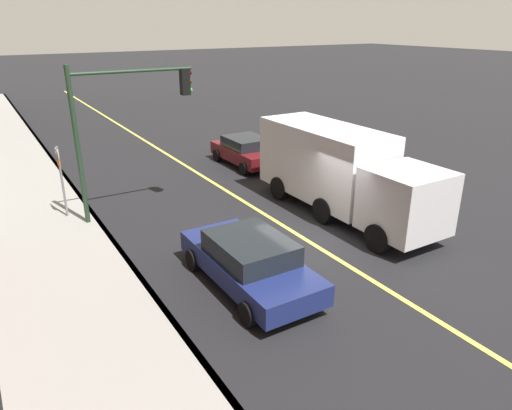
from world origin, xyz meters
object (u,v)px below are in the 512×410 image
at_px(traffic_light_mast, 125,114).
at_px(truck_white, 341,170).
at_px(car_navy, 249,261).
at_px(street_sign_post, 61,177).
at_px(car_maroon, 246,151).

bearing_deg(traffic_light_mast, truck_white, -118.65).
distance_m(car_navy, street_sign_post, 7.91).
bearing_deg(street_sign_post, car_maroon, -73.84).
distance_m(car_maroon, traffic_light_mast, 8.10).
relative_size(car_maroon, traffic_light_mast, 0.76).
distance_m(car_navy, truck_white, 6.06).
bearing_deg(car_navy, street_sign_post, 24.56).
xyz_separation_m(traffic_light_mast, street_sign_post, (0.93, 2.15, -2.12)).
height_order(car_navy, car_maroon, car_navy).
bearing_deg(traffic_light_mast, car_maroon, -62.40).
distance_m(truck_white, traffic_light_mast, 7.67).
bearing_deg(car_maroon, truck_white, 178.39).
relative_size(car_navy, car_maroon, 1.14).
relative_size(car_maroon, truck_white, 0.52).
xyz_separation_m(car_navy, truck_white, (2.68, -5.36, 0.90)).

